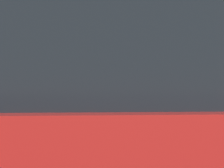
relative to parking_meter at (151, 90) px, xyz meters
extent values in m
cylinder|color=slate|center=(0.00, 0.00, -0.54)|extent=(0.07, 0.07, 1.03)
cylinder|color=slate|center=(0.00, 0.00, 0.15)|extent=(0.16, 0.16, 0.33)
sphere|color=silver|center=(0.00, 0.00, 0.34)|extent=(0.16, 0.16, 0.16)
cube|color=black|center=(0.01, -0.08, 0.22)|extent=(0.09, 0.02, 0.07)
cube|color=yellow|center=(0.01, -0.08, 0.09)|extent=(0.10, 0.02, 0.09)
cylinder|color=#1E233F|center=(-0.77, 0.03, -0.66)|extent=(0.15, 0.15, 0.79)
cylinder|color=#1E233F|center=(-0.57, 0.01, -0.66)|extent=(0.15, 0.15, 0.79)
cube|color=#2D478C|center=(-0.67, 0.02, 0.04)|extent=(0.43, 0.25, 0.60)
sphere|color=#936B4C|center=(-0.67, 0.02, 0.44)|extent=(0.22, 0.22, 0.22)
cylinder|color=#2D478C|center=(-0.92, 0.04, 0.05)|extent=(0.09, 0.09, 0.56)
cylinder|color=#2D478C|center=(-0.41, 0.11, 0.11)|extent=(0.12, 0.34, 0.54)
cylinder|color=gray|center=(0.07, 1.93, -0.10)|extent=(24.00, 0.06, 0.06)
cylinder|color=gray|center=(0.07, 1.93, -0.53)|extent=(24.00, 0.05, 0.05)
cylinder|color=gray|center=(-1.02, 1.93, -0.58)|extent=(0.06, 0.06, 0.96)
cylinder|color=gray|center=(1.16, 1.93, -0.58)|extent=(0.06, 0.06, 0.96)
camera|label=1|loc=(-0.73, -3.22, 0.01)|focal=54.69mm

